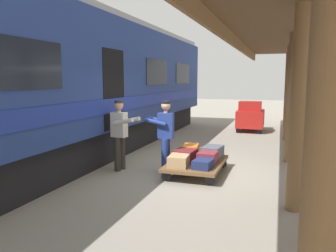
{
  "coord_description": "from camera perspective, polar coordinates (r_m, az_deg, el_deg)",
  "views": [
    {
      "loc": [
        -1.96,
        7.6,
        2.2
      ],
      "look_at": [
        0.45,
        0.46,
        1.15
      ],
      "focal_mm": 35.75,
      "sensor_mm": 36.0,
      "label": 1
    }
  ],
  "objects": [
    {
      "name": "ground_plane",
      "position": [
        8.15,
        4.05,
        -7.75
      ],
      "size": [
        60.0,
        60.0,
        0.0
      ],
      "primitive_type": "plane",
      "color": "gray"
    },
    {
      "name": "platform_canopy",
      "position": [
        7.68,
        20.77,
        15.54
      ],
      "size": [
        3.2,
        18.47,
        3.56
      ],
      "color": "brown",
      "rests_on": "ground_plane"
    },
    {
      "name": "train_car",
      "position": [
        9.37,
        -17.38,
        6.72
      ],
      "size": [
        3.02,
        17.81,
        4.0
      ],
      "color": "navy",
      "rests_on": "ground_plane"
    },
    {
      "name": "luggage_cart",
      "position": [
        7.9,
        4.86,
        -6.39
      ],
      "size": [
        1.21,
        1.88,
        0.29
      ],
      "color": "brown",
      "rests_on": "ground_plane"
    },
    {
      "name": "suitcase_orange_carryall",
      "position": [
        8.41,
        3.9,
        -4.19
      ],
      "size": [
        0.44,
        0.63,
        0.29
      ],
      "primitive_type": "cube",
      "rotation": [
        0.0,
        0.0,
        0.14
      ],
      "color": "#CC6B23",
      "rests_on": "luggage_cart"
    },
    {
      "name": "suitcase_burgundy_valise",
      "position": [
        7.8,
        6.83,
        -5.31
      ],
      "size": [
        0.43,
        0.56,
        0.26
      ],
      "primitive_type": "cube",
      "rotation": [
        0.0,
        0.0,
        -0.03
      ],
      "color": "maroon",
      "rests_on": "luggage_cart"
    },
    {
      "name": "suitcase_navy_fabric",
      "position": [
        7.32,
        5.99,
        -6.44
      ],
      "size": [
        0.42,
        0.5,
        0.19
      ],
      "primitive_type": "cube",
      "rotation": [
        0.0,
        0.0,
        -0.1
      ],
      "color": "navy",
      "rests_on": "luggage_cart"
    },
    {
      "name": "suitcase_tan_vintage",
      "position": [
        7.44,
        1.86,
        -5.94
      ],
      "size": [
        0.46,
        0.59,
        0.25
      ],
      "primitive_type": "cube",
      "rotation": [
        0.0,
        0.0,
        0.08
      ],
      "color": "tan",
      "rests_on": "luggage_cart"
    },
    {
      "name": "suitcase_maroon_trunk",
      "position": [
        7.92,
        2.94,
        -5.01
      ],
      "size": [
        0.51,
        0.58,
        0.27
      ],
      "primitive_type": "cube",
      "rotation": [
        0.0,
        0.0,
        -0.1
      ],
      "color": "maroon",
      "rests_on": "luggage_cart"
    },
    {
      "name": "suitcase_slate_roller",
      "position": [
        8.29,
        7.57,
        -4.42
      ],
      "size": [
        0.5,
        0.65,
        0.29
      ],
      "primitive_type": "cube",
      "rotation": [
        0.0,
        0.0,
        -0.13
      ],
      "color": "#4C515B",
      "rests_on": "luggage_cart"
    },
    {
      "name": "porter_in_overalls",
      "position": [
        7.91,
        -0.52,
        -1.34
      ],
      "size": [
        0.69,
        0.47,
        1.7
      ],
      "color": "navy",
      "rests_on": "ground_plane"
    },
    {
      "name": "porter_by_door",
      "position": [
        8.16,
        -8.18,
        -1.13
      ],
      "size": [
        0.7,
        0.48,
        1.7
      ],
      "color": "#332D28",
      "rests_on": "ground_plane"
    },
    {
      "name": "baggage_tug",
      "position": [
        14.68,
        13.87,
        1.55
      ],
      "size": [
        1.12,
        1.71,
        1.3
      ],
      "color": "#B21E19",
      "rests_on": "ground_plane"
    }
  ]
}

